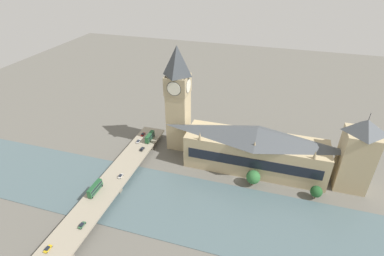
{
  "coord_description": "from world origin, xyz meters",
  "views": [
    {
      "loc": [
        -142.05,
        -15.24,
        120.28
      ],
      "look_at": [
        19.01,
        34.13,
        19.84
      ],
      "focal_mm": 28.0,
      "sensor_mm": 36.0,
      "label": 1
    }
  ],
  "objects_px": {
    "car_northbound_mid": "(121,176)",
    "car_southbound_mid": "(82,225)",
    "double_decker_bus_lead": "(150,137)",
    "car_northbound_lead": "(143,134)",
    "car_northbound_tail": "(142,149)",
    "car_southbound_tail": "(138,141)",
    "road_bridge": "(110,185)",
    "clock_tower": "(178,97)",
    "double_decker_bus_mid": "(95,188)",
    "car_southbound_lead": "(48,249)",
    "parliament_hall": "(255,149)",
    "victoria_tower": "(357,154)"
  },
  "relations": [
    {
      "from": "double_decker_bus_mid",
      "to": "car_southbound_tail",
      "type": "relative_size",
      "value": 2.54
    },
    {
      "from": "car_northbound_lead",
      "to": "car_northbound_mid",
      "type": "distance_m",
      "value": 47.08
    },
    {
      "from": "car_southbound_mid",
      "to": "car_southbound_tail",
      "type": "distance_m",
      "value": 75.76
    },
    {
      "from": "car_northbound_tail",
      "to": "car_southbound_mid",
      "type": "relative_size",
      "value": 0.99
    },
    {
      "from": "clock_tower",
      "to": "car_southbound_mid",
      "type": "relative_size",
      "value": 16.5
    },
    {
      "from": "parliament_hall",
      "to": "road_bridge",
      "type": "relative_size",
      "value": 0.66
    },
    {
      "from": "clock_tower",
      "to": "car_northbound_tail",
      "type": "xyz_separation_m",
      "value": [
        -19.46,
        19.53,
        -32.43
      ]
    },
    {
      "from": "victoria_tower",
      "to": "car_northbound_tail",
      "type": "xyz_separation_m",
      "value": [
        -8.99,
        128.63,
        -16.55
      ]
    },
    {
      "from": "parliament_hall",
      "to": "car_southbound_lead",
      "type": "distance_m",
      "value": 122.63
    },
    {
      "from": "double_decker_bus_lead",
      "to": "car_northbound_mid",
      "type": "xyz_separation_m",
      "value": [
        -42.07,
        0.24,
        -2.02
      ]
    },
    {
      "from": "road_bridge",
      "to": "car_southbound_lead",
      "type": "xyz_separation_m",
      "value": [
        -47.36,
        3.4,
        1.63
      ]
    },
    {
      "from": "car_northbound_lead",
      "to": "car_southbound_lead",
      "type": "bearing_deg",
      "value": -179.64
    },
    {
      "from": "double_decker_bus_lead",
      "to": "car_northbound_mid",
      "type": "height_order",
      "value": "double_decker_bus_lead"
    },
    {
      "from": "parliament_hall",
      "to": "car_southbound_mid",
      "type": "distance_m",
      "value": 106.37
    },
    {
      "from": "road_bridge",
      "to": "car_southbound_tail",
      "type": "bearing_deg",
      "value": 4.1
    },
    {
      "from": "double_decker_bus_lead",
      "to": "car_northbound_lead",
      "type": "relative_size",
      "value": 2.48
    },
    {
      "from": "car_southbound_lead",
      "to": "car_northbound_mid",
      "type": "bearing_deg",
      "value": -6.98
    },
    {
      "from": "parliament_hall",
      "to": "road_bridge",
      "type": "distance_m",
      "value": 89.54
    },
    {
      "from": "parliament_hall",
      "to": "car_southbound_mid",
      "type": "relative_size",
      "value": 19.74
    },
    {
      "from": "road_bridge",
      "to": "car_northbound_tail",
      "type": "bearing_deg",
      "value": -5.35
    },
    {
      "from": "parliament_hall",
      "to": "car_northbound_lead",
      "type": "relative_size",
      "value": 18.92
    },
    {
      "from": "double_decker_bus_mid",
      "to": "car_northbound_tail",
      "type": "bearing_deg",
      "value": -9.01
    },
    {
      "from": "double_decker_bus_lead",
      "to": "car_northbound_tail",
      "type": "height_order",
      "value": "double_decker_bus_lead"
    },
    {
      "from": "car_northbound_tail",
      "to": "car_southbound_lead",
      "type": "relative_size",
      "value": 1.04
    },
    {
      "from": "car_northbound_mid",
      "to": "car_southbound_mid",
      "type": "distance_m",
      "value": 38.37
    },
    {
      "from": "car_southbound_tail",
      "to": "car_northbound_mid",
      "type": "bearing_deg",
      "value": -170.2
    },
    {
      "from": "double_decker_bus_mid",
      "to": "car_northbound_tail",
      "type": "height_order",
      "value": "double_decker_bus_mid"
    },
    {
      "from": "clock_tower",
      "to": "victoria_tower",
      "type": "xyz_separation_m",
      "value": [
        -10.47,
        -109.09,
        -15.87
      ]
    },
    {
      "from": "double_decker_bus_mid",
      "to": "car_northbound_lead",
      "type": "bearing_deg",
      "value": 0.31
    },
    {
      "from": "car_northbound_tail",
      "to": "car_southbound_lead",
      "type": "distance_m",
      "value": 83.86
    },
    {
      "from": "victoria_tower",
      "to": "double_decker_bus_mid",
      "type": "bearing_deg",
      "value": 111.59
    },
    {
      "from": "car_southbound_lead",
      "to": "car_southbound_mid",
      "type": "xyz_separation_m",
      "value": [
        15.99,
        -6.66,
        0.03
      ]
    },
    {
      "from": "car_southbound_lead",
      "to": "car_southbound_mid",
      "type": "height_order",
      "value": "car_southbound_mid"
    },
    {
      "from": "car_southbound_mid",
      "to": "car_southbound_tail",
      "type": "bearing_deg",
      "value": 4.86
    },
    {
      "from": "parliament_hall",
      "to": "car_southbound_mid",
      "type": "xyz_separation_m",
      "value": [
        -76.54,
        73.3,
        -9.13
      ]
    },
    {
      "from": "victoria_tower",
      "to": "double_decker_bus_mid",
      "type": "height_order",
      "value": "victoria_tower"
    },
    {
      "from": "car_northbound_mid",
      "to": "road_bridge",
      "type": "bearing_deg",
      "value": 155.1
    },
    {
      "from": "clock_tower",
      "to": "car_southbound_tail",
      "type": "relative_size",
      "value": 15.64
    },
    {
      "from": "car_northbound_mid",
      "to": "car_northbound_tail",
      "type": "bearing_deg",
      "value": -0.28
    },
    {
      "from": "road_bridge",
      "to": "car_southbound_mid",
      "type": "bearing_deg",
      "value": -174.08
    },
    {
      "from": "victoria_tower",
      "to": "road_bridge",
      "type": "bearing_deg",
      "value": 108.91
    },
    {
      "from": "car_northbound_mid",
      "to": "car_southbound_tail",
      "type": "distance_m",
      "value": 37.67
    },
    {
      "from": "car_northbound_mid",
      "to": "car_northbound_tail",
      "type": "xyz_separation_m",
      "value": [
        29.23,
        -0.14,
        0.01
      ]
    },
    {
      "from": "car_northbound_mid",
      "to": "car_southbound_lead",
      "type": "xyz_separation_m",
      "value": [
        -54.36,
        6.65,
        -0.04
      ]
    },
    {
      "from": "double_decker_bus_mid",
      "to": "car_southbound_tail",
      "type": "height_order",
      "value": "double_decker_bus_mid"
    },
    {
      "from": "road_bridge",
      "to": "car_southbound_mid",
      "type": "height_order",
      "value": "car_southbound_mid"
    },
    {
      "from": "car_southbound_tail",
      "to": "double_decker_bus_lead",
      "type": "bearing_deg",
      "value": -53.31
    },
    {
      "from": "double_decker_bus_lead",
      "to": "car_northbound_lead",
      "type": "height_order",
      "value": "double_decker_bus_lead"
    },
    {
      "from": "road_bridge",
      "to": "car_southbound_tail",
      "type": "relative_size",
      "value": 28.26
    },
    {
      "from": "double_decker_bus_mid",
      "to": "car_northbound_lead",
      "type": "distance_m",
      "value": 62.05
    }
  ]
}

